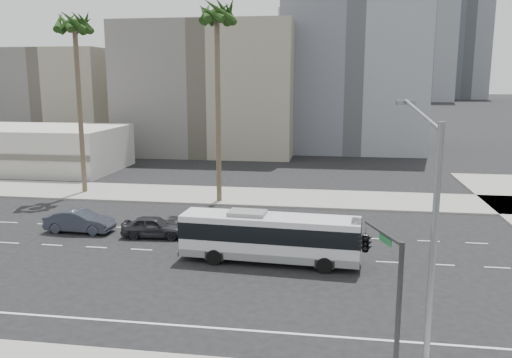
% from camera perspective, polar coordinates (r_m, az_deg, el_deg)
% --- Properties ---
extents(ground, '(700.00, 700.00, 0.00)m').
position_cam_1_polar(ground, '(32.02, -2.19, -8.23)').
color(ground, black).
rests_on(ground, ground).
extents(sidewalk_north, '(120.00, 7.00, 0.15)m').
position_cam_1_polar(sidewalk_north, '(46.74, 1.38, -1.97)').
color(sidewalk_north, gray).
rests_on(sidewalk_north, ground).
extents(commercial_low, '(22.00, 12.16, 5.00)m').
position_cam_1_polar(commercial_low, '(66.66, -23.88, 3.09)').
color(commercial_low, '#BAB7AF').
rests_on(commercial_low, ground).
extents(midrise_beige_west, '(24.00, 18.00, 18.00)m').
position_cam_1_polar(midrise_beige_west, '(76.79, -4.77, 9.76)').
color(midrise_beige_west, slate).
rests_on(midrise_beige_west, ground).
extents(midrise_gray_center, '(20.00, 20.00, 26.00)m').
position_cam_1_polar(midrise_gray_center, '(81.77, 10.49, 12.49)').
color(midrise_gray_center, slate).
rests_on(midrise_gray_center, ground).
extents(midrise_beige_far, '(18.00, 16.00, 15.00)m').
position_cam_1_polar(midrise_beige_far, '(90.97, -20.31, 8.35)').
color(midrise_beige_far, slate).
rests_on(midrise_beige_far, ground).
extents(civic_tower, '(42.00, 42.00, 129.00)m').
position_cam_1_polar(civic_tower, '(281.24, 7.35, 16.60)').
color(civic_tower, beige).
rests_on(civic_tower, ground).
extents(highrise_right, '(26.00, 26.00, 70.00)m').
position_cam_1_polar(highrise_right, '(263.79, 17.88, 15.73)').
color(highrise_right, '#565C64').
rests_on(highrise_right, ground).
extents(highrise_far, '(22.00, 22.00, 60.00)m').
position_cam_1_polar(highrise_far, '(297.38, 21.80, 13.91)').
color(highrise_far, '#565C64').
rests_on(highrise_far, ground).
extents(city_bus, '(10.46, 2.96, 2.97)m').
position_cam_1_polar(city_bus, '(30.30, 1.50, -6.24)').
color(city_bus, silver).
rests_on(city_bus, ground).
extents(car_a, '(2.01, 4.37, 1.45)m').
position_cam_1_polar(car_a, '(35.83, -11.08, -5.12)').
color(car_a, '#242529').
rests_on(car_a, ground).
extents(car_b, '(1.78, 4.77, 1.56)m').
position_cam_1_polar(car_b, '(38.33, -18.68, -4.36)').
color(car_b, '#2D313C').
rests_on(car_b, ground).
extents(streetlight_corner, '(1.10, 4.54, 9.66)m').
position_cam_1_polar(streetlight_corner, '(18.47, 18.34, -5.50)').
color(streetlight_corner, slate).
rests_on(streetlight_corner, ground).
extents(traffic_signal, '(2.44, 3.39, 5.30)m').
position_cam_1_polar(traffic_signal, '(20.03, 12.20, -6.99)').
color(traffic_signal, '#262628').
rests_on(traffic_signal, ground).
extents(palm_near, '(4.98, 4.98, 16.78)m').
position_cam_1_polar(palm_near, '(44.24, -4.30, 16.99)').
color(palm_near, brown).
rests_on(palm_near, ground).
extents(palm_mid, '(5.33, 5.33, 16.44)m').
position_cam_1_polar(palm_mid, '(50.39, -19.16, 15.22)').
color(palm_mid, brown).
rests_on(palm_mid, ground).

